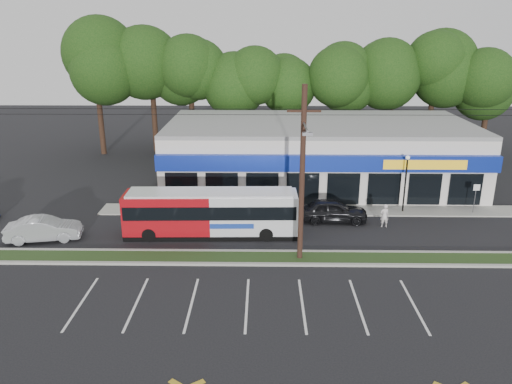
{
  "coord_description": "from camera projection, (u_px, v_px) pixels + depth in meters",
  "views": [
    {
      "loc": [
        0.86,
        -25.26,
        12.83
      ],
      "look_at": [
        0.41,
        5.0,
        2.76
      ],
      "focal_mm": 35.0,
      "sensor_mm": 36.0,
      "label": 1
    }
  ],
  "objects": [
    {
      "name": "sidewalk",
      "position": [
        319.0,
        210.0,
        36.48
      ],
      "size": [
        32.0,
        2.2,
        0.1
      ],
      "primitive_type": "cube",
      "color": "#9E9E93",
      "rests_on": "ground"
    },
    {
      "name": "grass_strip",
      "position": [
        248.0,
        258.0,
        28.96
      ],
      "size": [
        40.0,
        1.6,
        0.12
      ],
      "primitive_type": "cube",
      "color": "#213E19",
      "rests_on": "ground"
    },
    {
      "name": "car_dark",
      "position": [
        333.0,
        210.0,
        34.34
      ],
      "size": [
        4.72,
        2.03,
        1.59
      ],
      "primitive_type": "imported",
      "rotation": [
        0.0,
        0.0,
        1.54
      ],
      "color": "black",
      "rests_on": "ground"
    },
    {
      "name": "strip_mall",
      "position": [
        318.0,
        153.0,
        42.21
      ],
      "size": [
        25.0,
        12.55,
        5.3
      ],
      "color": "silver",
      "rests_on": "ground"
    },
    {
      "name": "utility_pole",
      "position": [
        299.0,
        170.0,
        27.16
      ],
      "size": [
        50.0,
        2.77,
        10.0
      ],
      "color": "black",
      "rests_on": "ground"
    },
    {
      "name": "pedestrian_a",
      "position": [
        385.0,
        216.0,
        33.34
      ],
      "size": [
        0.63,
        0.45,
        1.62
      ],
      "primitive_type": "imported",
      "rotation": [
        0.0,
        0.0,
        3.26
      ],
      "color": "silver",
      "rests_on": "ground"
    },
    {
      "name": "lamp_post",
      "position": [
        406.0,
        177.0,
        35.38
      ],
      "size": [
        0.3,
        0.3,
        4.25
      ],
      "color": "black",
      "rests_on": "ground"
    },
    {
      "name": "ground",
      "position": [
        247.0,
        267.0,
        28.03
      ],
      "size": [
        120.0,
        120.0,
        0.0
      ],
      "primitive_type": "plane",
      "color": "black",
      "rests_on": "ground"
    },
    {
      "name": "metrobus",
      "position": [
        211.0,
        212.0,
        31.84
      ],
      "size": [
        11.06,
        2.6,
        2.96
      ],
      "rotation": [
        0.0,
        0.0,
        0.02
      ],
      "color": "#A60C14",
      "rests_on": "ground"
    },
    {
      "name": "sign_post",
      "position": [
        476.0,
        193.0,
        35.44
      ],
      "size": [
        0.45,
        0.1,
        2.23
      ],
      "color": "#59595E",
      "rests_on": "ground"
    },
    {
      "name": "pedestrian_b",
      "position": [
        280.0,
        212.0,
        34.1
      ],
      "size": [
        0.91,
        0.82,
        1.53
      ],
      "primitive_type": "imported",
      "rotation": [
        0.0,
        0.0,
        2.75
      ],
      "color": "beige",
      "rests_on": "ground"
    },
    {
      "name": "curb_south",
      "position": [
        247.0,
        264.0,
        28.15
      ],
      "size": [
        40.0,
        0.25,
        0.14
      ],
      "primitive_type": "cube",
      "color": "#9E9E93",
      "rests_on": "ground"
    },
    {
      "name": "tree_line",
      "position": [
        295.0,
        73.0,
        49.98
      ],
      "size": [
        46.76,
        6.76,
        11.83
      ],
      "color": "black",
      "rests_on": "ground"
    },
    {
      "name": "car_silver",
      "position": [
        44.0,
        229.0,
        31.3
      ],
      "size": [
        4.75,
        2.43,
        1.49
      ],
      "primitive_type": "imported",
      "rotation": [
        0.0,
        0.0,
        1.77
      ],
      "color": "#9C9EA3",
      "rests_on": "ground"
    },
    {
      "name": "curb_north",
      "position": [
        248.0,
        251.0,
        29.76
      ],
      "size": [
        40.0,
        0.25,
        0.14
      ],
      "primitive_type": "cube",
      "color": "#9E9E93",
      "rests_on": "ground"
    }
  ]
}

